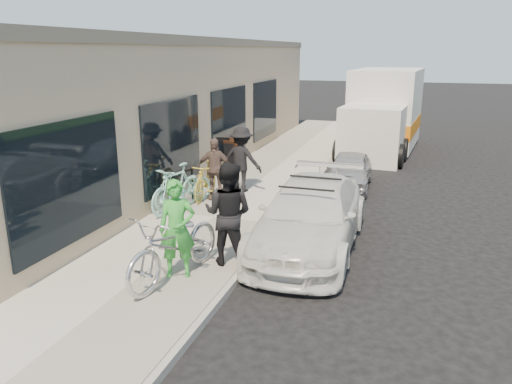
# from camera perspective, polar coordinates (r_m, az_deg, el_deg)

# --- Properties ---
(ground) EXTENTS (120.00, 120.00, 0.00)m
(ground) POSITION_cam_1_polar(r_m,az_deg,el_deg) (8.39, 0.06, -11.45)
(ground) COLOR black
(ground) RESTS_ON ground
(sidewalk) EXTENTS (3.00, 34.00, 0.15)m
(sidewalk) POSITION_cam_1_polar(r_m,az_deg,el_deg) (11.60, -4.84, -3.18)
(sidewalk) COLOR #AFAA9D
(sidewalk) RESTS_ON ground
(curb) EXTENTS (0.12, 34.00, 0.13)m
(curb) POSITION_cam_1_polar(r_m,az_deg,el_deg) (11.12, 2.58, -4.04)
(curb) COLOR gray
(curb) RESTS_ON ground
(storefront) EXTENTS (3.60, 20.00, 4.22)m
(storefront) POSITION_cam_1_polar(r_m,az_deg,el_deg) (16.94, -8.73, 9.85)
(storefront) COLOR tan
(storefront) RESTS_ON ground
(bike_rack) EXTENTS (0.22, 0.59, 0.87)m
(bike_rack) POSITION_cam_1_polar(r_m,az_deg,el_deg) (12.49, -8.13, 0.97)
(bike_rack) COLOR black
(bike_rack) RESTS_ON sidewalk
(sandwich_board) EXTENTS (0.64, 0.64, 0.97)m
(sandwich_board) POSITION_cam_1_polar(r_m,az_deg,el_deg) (16.04, -2.97, 4.34)
(sandwich_board) COLOR black
(sandwich_board) RESTS_ON sidewalk
(sedan_white) EXTENTS (1.94, 4.65, 1.38)m
(sedan_white) POSITION_cam_1_polar(r_m,az_deg,el_deg) (10.00, 6.25, -2.76)
(sedan_white) COLOR silver
(sedan_white) RESTS_ON ground
(sedan_silver) EXTENTS (1.33, 3.06, 1.03)m
(sedan_silver) POSITION_cam_1_polar(r_m,az_deg,el_deg) (14.62, 10.60, 2.41)
(sedan_silver) COLOR #A4A4A9
(sedan_silver) RESTS_ON ground
(moving_truck) EXTENTS (2.86, 6.54, 3.14)m
(moving_truck) POSITION_cam_1_polar(r_m,az_deg,el_deg) (20.51, 14.37, 8.51)
(moving_truck) COLOR silver
(moving_truck) RESTS_ON ground
(tandem_bike) EXTENTS (1.26, 2.40, 1.20)m
(tandem_bike) POSITION_cam_1_polar(r_m,az_deg,el_deg) (8.38, -9.21, -6.05)
(tandem_bike) COLOR silver
(tandem_bike) RESTS_ON sidewalk
(woman_rider) EXTENTS (0.72, 0.61, 1.68)m
(woman_rider) POSITION_cam_1_polar(r_m,az_deg,el_deg) (8.43, -9.00, -4.19)
(woman_rider) COLOR green
(woman_rider) RESTS_ON sidewalk
(man_standing) EXTENTS (0.91, 0.72, 1.86)m
(man_standing) POSITION_cam_1_polar(r_m,az_deg,el_deg) (8.80, -3.20, -2.50)
(man_standing) COLOR black
(man_standing) RESTS_ON sidewalk
(cruiser_bike_a) EXTENTS (0.87, 1.92, 1.12)m
(cruiser_bike_a) POSITION_cam_1_polar(r_m,az_deg,el_deg) (11.96, -9.08, 0.44)
(cruiser_bike_a) COLOR #82C2B8
(cruiser_bike_a) RESTS_ON sidewalk
(cruiser_bike_b) EXTENTS (1.26, 1.97, 0.98)m
(cruiser_bike_b) POSITION_cam_1_polar(r_m,az_deg,el_deg) (12.28, -8.22, 0.55)
(cruiser_bike_b) COLOR #82C2B8
(cruiser_bike_b) RESTS_ON sidewalk
(cruiser_bike_c) EXTENTS (0.55, 1.60, 0.95)m
(cruiser_bike_c) POSITION_cam_1_polar(r_m,az_deg,el_deg) (12.90, -5.81, 1.31)
(cruiser_bike_c) COLOR gold
(cruiser_bike_c) RESTS_ON sidewalk
(bystander_a) EXTENTS (1.21, 0.78, 1.76)m
(bystander_a) POSITION_cam_1_polar(r_m,az_deg,el_deg) (13.41, -1.67, 3.74)
(bystander_a) COLOR black
(bystander_a) RESTS_ON sidewalk
(bystander_b) EXTENTS (0.98, 0.56, 1.58)m
(bystander_b) POSITION_cam_1_polar(r_m,az_deg,el_deg) (12.77, -4.78, 2.64)
(bystander_b) COLOR brown
(bystander_b) RESTS_ON sidewalk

